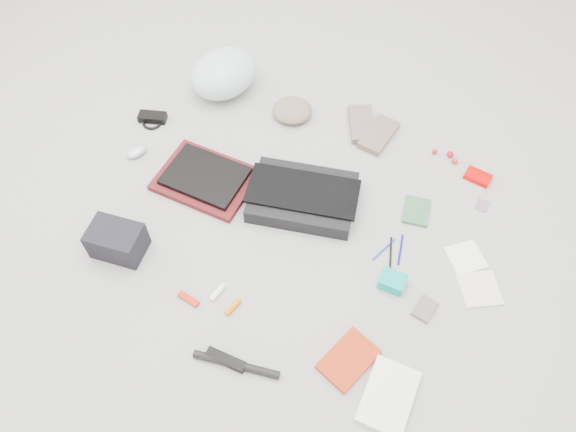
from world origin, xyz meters
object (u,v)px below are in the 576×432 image
at_px(laptop, 205,176).
at_px(camera_bag, 117,241).
at_px(bike_helmet, 224,73).
at_px(book_red, 349,359).
at_px(messenger_bag, 303,197).
at_px(accordion_wallet, 393,281).

xyz_separation_m(laptop, camera_bag, (-0.13, -0.41, 0.03)).
relative_size(bike_helmet, book_red, 1.66).
relative_size(laptop, bike_helmet, 0.97).
bearing_deg(messenger_bag, accordion_wallet, -37.08).
bearing_deg(book_red, accordion_wallet, 102.62).
relative_size(laptop, book_red, 1.62).
bearing_deg(bike_helmet, camera_bag, -68.83).
bearing_deg(bike_helmet, messenger_bag, -19.25).
bearing_deg(accordion_wallet, book_red, -96.75).
distance_m(book_red, accordion_wallet, 0.33).
xyz_separation_m(camera_bag, book_red, (0.92, -0.05, -0.05)).
relative_size(messenger_bag, book_red, 2.09).
distance_m(messenger_bag, bike_helmet, 0.73).
relative_size(laptop, accordion_wallet, 3.41).
height_order(camera_bag, accordion_wallet, camera_bag).
bearing_deg(camera_bag, messenger_bag, 34.85).
bearing_deg(book_red, camera_bag, -163.39).
height_order(messenger_bag, camera_bag, camera_bag).
relative_size(messenger_bag, bike_helmet, 1.26).
xyz_separation_m(bike_helmet, camera_bag, (0.05, -0.92, -0.03)).
height_order(laptop, accordion_wallet, laptop).
xyz_separation_m(messenger_bag, accordion_wallet, (0.44, -0.20, -0.01)).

